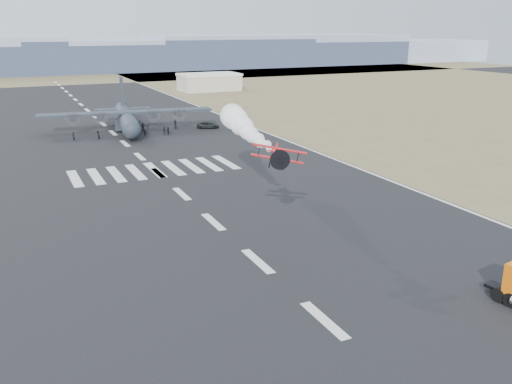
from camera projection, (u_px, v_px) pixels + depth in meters
ground at (324, 320)px, 41.35m from camera, size 500.00×500.00×0.00m
scrub_far at (50, 77)px, 240.73m from camera, size 500.00×80.00×0.00m
runway_markings at (140, 157)px, 93.36m from camera, size 60.00×260.00×0.01m
ridge_seg_d at (43, 59)px, 264.84m from camera, size 150.00×50.00×13.00m
ridge_seg_e at (171, 54)px, 290.77m from camera, size 150.00×50.00×15.00m
ridge_seg_f at (279, 50)px, 316.71m from camera, size 150.00×50.00×17.00m
ridge_seg_g at (370, 51)px, 343.53m from camera, size 150.00×50.00×13.00m
hangar_right at (209, 82)px, 189.07m from camera, size 20.50×12.50×5.90m
aerobatic_biplane at (278, 155)px, 53.54m from camera, size 5.50×5.08×2.57m
smoke_trail at (237, 121)px, 71.52m from camera, size 6.11×22.96×3.46m
transport_aircraft at (126, 117)px, 116.82m from camera, size 36.30×29.78×10.48m
support_vehicle at (208, 125)px, 119.32m from camera, size 5.46×4.09×1.38m
crew_a at (145, 132)px, 110.56m from camera, size 0.76×0.72×1.64m
crew_b at (98, 135)px, 107.75m from camera, size 0.85×0.93×1.63m
crew_c at (148, 128)px, 115.02m from camera, size 0.77×1.14×1.62m
crew_d at (143, 127)px, 115.93m from camera, size 1.13×0.68×1.83m
crew_e at (175, 124)px, 118.79m from camera, size 0.80×1.04×1.87m
crew_f at (168, 131)px, 112.16m from camera, size 0.63×1.54×1.61m
crew_g at (73, 136)px, 105.74m from camera, size 0.85×0.88×1.87m
crew_h at (165, 131)px, 112.23m from camera, size 0.57×0.82×1.57m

